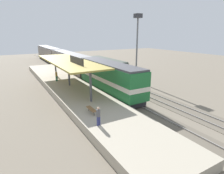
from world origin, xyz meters
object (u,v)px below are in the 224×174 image
at_px(platform_bench, 91,109).
at_px(locomotive, 109,78).
at_px(passenger_carriage_front, 70,62).
at_px(person_walking, 98,115).
at_px(light_mast, 137,34).
at_px(person_waiting, 56,75).
at_px(passenger_carriage_rear, 49,54).
at_px(freight_car, 106,68).

height_order(platform_bench, locomotive, locomotive).
relative_size(passenger_carriage_front, person_walking, 11.70).
height_order(light_mast, person_waiting, light_mast).
relative_size(platform_bench, person_waiting, 0.99).
distance_m(passenger_carriage_front, light_mast, 17.19).
bearing_deg(person_waiting, person_walking, -93.06).
height_order(passenger_carriage_rear, freight_car, passenger_carriage_rear).
distance_m(platform_bench, freight_car, 19.79).
xyz_separation_m(platform_bench, person_waiting, (0.43, 14.90, 0.51)).
distance_m(locomotive, person_waiting, 9.63).
height_order(platform_bench, person_waiting, person_waiting).
relative_size(platform_bench, light_mast, 0.15).
bearing_deg(freight_car, light_mast, -60.67).
bearing_deg(platform_bench, passenger_carriage_rear, 82.55).
xyz_separation_m(platform_bench, light_mast, (13.80, 11.00, 7.05)).
bearing_deg(locomotive, platform_bench, -130.35).
bearing_deg(locomotive, person_walking, -123.74).
bearing_deg(freight_car, person_walking, -119.82).
bearing_deg(person_waiting, freight_car, 10.01).
bearing_deg(locomotive, passenger_carriage_front, 90.00).
distance_m(freight_car, person_waiting, 10.33).
distance_m(passenger_carriage_rear, freight_car, 29.53).
height_order(passenger_carriage_front, light_mast, light_mast).
xyz_separation_m(locomotive, passenger_carriage_rear, (0.00, 38.80, -0.10)).
xyz_separation_m(passenger_carriage_rear, person_walking, (-6.51, -48.55, -0.46)).
xyz_separation_m(platform_bench, freight_car, (10.60, 16.70, 0.63)).
relative_size(passenger_carriage_front, person_waiting, 11.70).
height_order(freight_car, person_walking, freight_car).
bearing_deg(person_walking, passenger_carriage_front, 76.79).
height_order(passenger_carriage_rear, light_mast, light_mast).
distance_m(locomotive, light_mast, 10.59).
distance_m(platform_bench, passenger_carriage_front, 25.79).
xyz_separation_m(locomotive, freight_car, (4.60, 9.64, -0.44)).
relative_size(person_waiting, person_walking, 1.00).
xyz_separation_m(locomotive, passenger_carriage_front, (0.00, 18.00, -0.10)).
bearing_deg(passenger_carriage_rear, passenger_carriage_front, -90.00).
relative_size(freight_car, person_walking, 7.02).
xyz_separation_m(person_waiting, person_walking, (-0.94, -17.59, 0.00)).
distance_m(passenger_carriage_rear, person_waiting, 31.46).
distance_m(passenger_carriage_front, passenger_carriage_rear, 20.80).
height_order(freight_car, light_mast, light_mast).
relative_size(freight_car, light_mast, 1.03).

